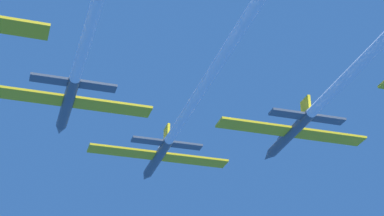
# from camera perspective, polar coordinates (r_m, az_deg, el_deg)

# --- Properties ---
(jet_lead) EXTENTS (18.92, 46.76, 3.13)m
(jet_lead) POSITION_cam_1_polar(r_m,az_deg,el_deg) (81.89, -0.97, -1.17)
(jet_lead) COLOR #4C5660
(jet_left_wing) EXTENTS (18.92, 45.83, 3.13)m
(jet_left_wing) POSITION_cam_1_polar(r_m,az_deg,el_deg) (68.68, -9.19, 4.47)
(jet_left_wing) COLOR #4C5660
(jet_right_wing) EXTENTS (18.92, 48.74, 3.13)m
(jet_right_wing) POSITION_cam_1_polar(r_m,az_deg,el_deg) (74.53, 12.01, 1.71)
(jet_right_wing) COLOR #4C5660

